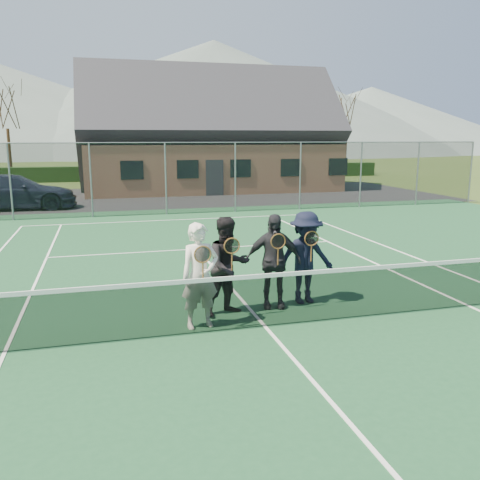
{
  "coord_description": "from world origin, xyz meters",
  "views": [
    {
      "loc": [
        -2.56,
        -7.8,
        3.2
      ],
      "look_at": [
        -0.04,
        1.5,
        1.25
      ],
      "focal_mm": 38.0,
      "sensor_mm": 36.0,
      "label": 1
    }
  ],
  "objects_px": {
    "car_c": "(14,192)",
    "player_a": "(200,276)",
    "player_c": "(273,261)",
    "player_d": "(305,258)",
    "clubhouse": "(208,125)",
    "player_b": "(228,266)",
    "tennis_net": "(266,298)"
  },
  "relations": [
    {
      "from": "player_a",
      "to": "player_c",
      "type": "bearing_deg",
      "value": 23.98
    },
    {
      "from": "player_c",
      "to": "player_d",
      "type": "bearing_deg",
      "value": 7.71
    },
    {
      "from": "tennis_net",
      "to": "player_d",
      "type": "xyz_separation_m",
      "value": [
        1.16,
        1.08,
        0.38
      ]
    },
    {
      "from": "player_b",
      "to": "player_d",
      "type": "height_order",
      "value": "same"
    },
    {
      "from": "player_b",
      "to": "player_d",
      "type": "xyz_separation_m",
      "value": [
        1.6,
        0.25,
        -0.0
      ]
    },
    {
      "from": "clubhouse",
      "to": "player_a",
      "type": "relative_size",
      "value": 8.67
    },
    {
      "from": "player_c",
      "to": "car_c",
      "type": "bearing_deg",
      "value": 113.38
    },
    {
      "from": "car_c",
      "to": "player_a",
      "type": "relative_size",
      "value": 3.01
    },
    {
      "from": "car_c",
      "to": "player_a",
      "type": "height_order",
      "value": "player_a"
    },
    {
      "from": "car_c",
      "to": "player_c",
      "type": "xyz_separation_m",
      "value": [
        6.92,
        -16.01,
        0.14
      ]
    },
    {
      "from": "player_b",
      "to": "player_c",
      "type": "relative_size",
      "value": 1.0
    },
    {
      "from": "car_c",
      "to": "player_c",
      "type": "height_order",
      "value": "player_c"
    },
    {
      "from": "car_c",
      "to": "player_b",
      "type": "height_order",
      "value": "player_b"
    },
    {
      "from": "car_c",
      "to": "player_b",
      "type": "bearing_deg",
      "value": -157.7
    },
    {
      "from": "car_c",
      "to": "player_b",
      "type": "relative_size",
      "value": 3.01
    },
    {
      "from": "tennis_net",
      "to": "player_d",
      "type": "height_order",
      "value": "player_d"
    },
    {
      "from": "tennis_net",
      "to": "player_b",
      "type": "bearing_deg",
      "value": 118.14
    },
    {
      "from": "tennis_net",
      "to": "player_d",
      "type": "relative_size",
      "value": 6.49
    },
    {
      "from": "player_d",
      "to": "clubhouse",
      "type": "bearing_deg",
      "value": 82.93
    },
    {
      "from": "player_a",
      "to": "player_b",
      "type": "xyz_separation_m",
      "value": [
        0.62,
        0.52,
        -0.0
      ]
    },
    {
      "from": "player_b",
      "to": "car_c",
      "type": "bearing_deg",
      "value": 110.4
    },
    {
      "from": "player_d",
      "to": "player_a",
      "type": "bearing_deg",
      "value": -160.81
    },
    {
      "from": "player_b",
      "to": "player_c",
      "type": "height_order",
      "value": "same"
    },
    {
      "from": "car_c",
      "to": "clubhouse",
      "type": "bearing_deg",
      "value": -54.3
    },
    {
      "from": "player_b",
      "to": "player_a",
      "type": "bearing_deg",
      "value": -139.89
    },
    {
      "from": "player_a",
      "to": "car_c",
      "type": "bearing_deg",
      "value": 107.92
    },
    {
      "from": "player_c",
      "to": "player_d",
      "type": "xyz_separation_m",
      "value": [
        0.69,
        0.09,
        -0.0
      ]
    },
    {
      "from": "player_a",
      "to": "player_c",
      "type": "distance_m",
      "value": 1.67
    },
    {
      "from": "clubhouse",
      "to": "player_a",
      "type": "height_order",
      "value": "clubhouse"
    },
    {
      "from": "player_a",
      "to": "player_b",
      "type": "bearing_deg",
      "value": 40.11
    },
    {
      "from": "player_b",
      "to": "player_d",
      "type": "distance_m",
      "value": 1.62
    },
    {
      "from": "player_a",
      "to": "player_d",
      "type": "xyz_separation_m",
      "value": [
        2.22,
        0.77,
        -0.0
      ]
    }
  ]
}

